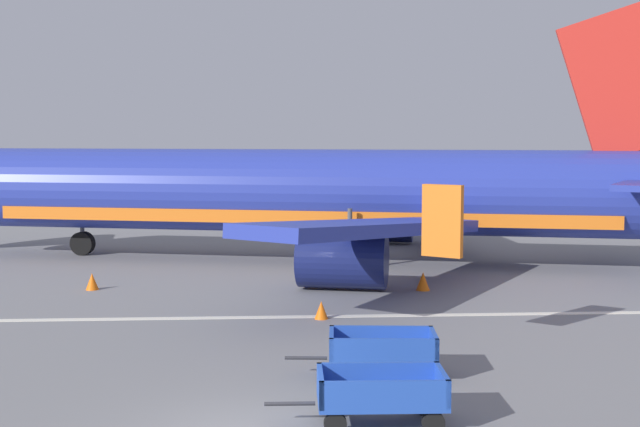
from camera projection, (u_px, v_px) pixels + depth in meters
The scene contains 7 objects.
apron_stripe at pixel (255, 317), 26.68m from camera, with size 120.00×0.36×0.01m, color silver.
airplane at pixel (324, 193), 38.02m from camera, with size 37.30×30.19×11.34m.
baggage_cart_nearest at pixel (381, 395), 16.84m from camera, with size 3.57×1.46×1.07m.
baggage_cart_second_in_row at pixel (382, 352), 20.15m from camera, with size 3.60×1.59×1.07m.
traffic_cone_near_plane at pixel (423, 281), 31.26m from camera, with size 0.51×0.51×0.68m, color orange.
traffic_cone_mid_apron at pixel (92, 281), 31.37m from camera, with size 0.47×0.47×0.62m, color orange.
traffic_cone_by_carts at pixel (321, 310), 26.46m from camera, with size 0.42×0.42×0.55m, color orange.
Camera 1 is at (0.47, -15.87, 5.73)m, focal length 48.17 mm.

